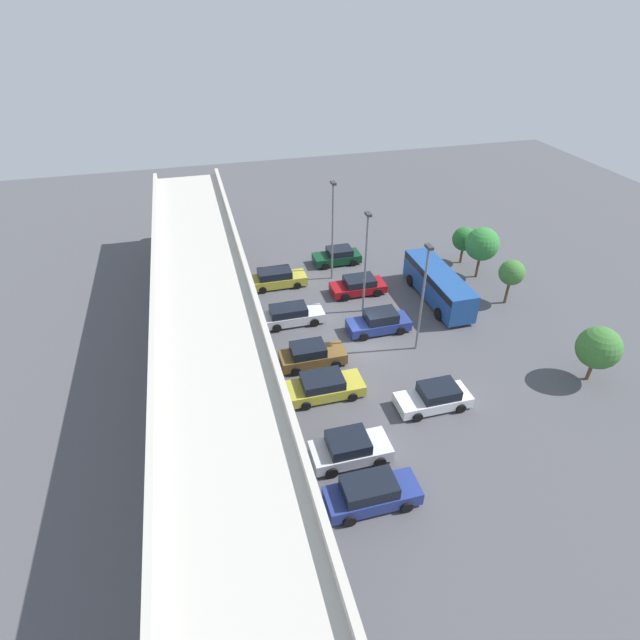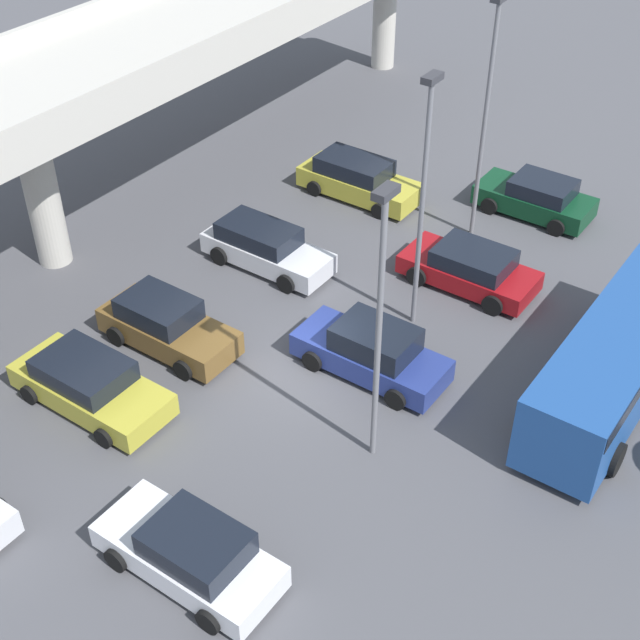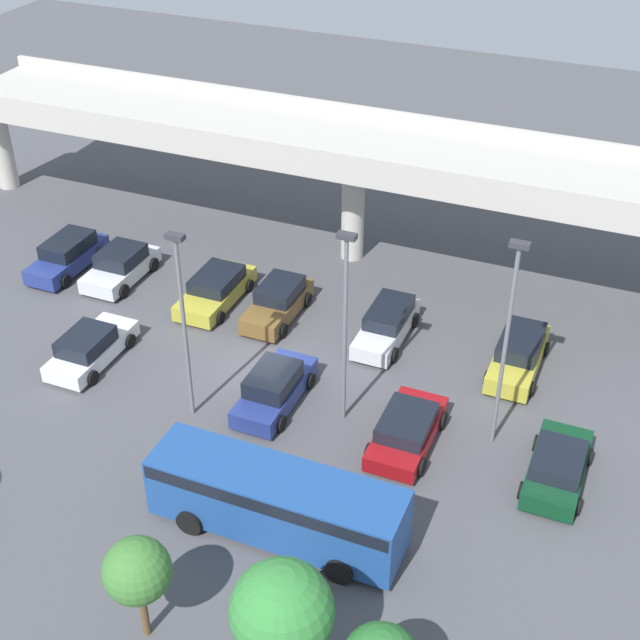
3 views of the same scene
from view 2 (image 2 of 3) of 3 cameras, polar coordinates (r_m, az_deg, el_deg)
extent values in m
plane|color=#4C4C51|center=(26.73, -1.15, -3.59)|extent=(93.51, 93.51, 0.00)
cube|color=#BCB7AD|center=(30.24, -18.54, 13.10)|extent=(43.64, 6.02, 0.90)
cube|color=#BCB7AD|center=(27.86, -15.03, 13.32)|extent=(43.64, 0.30, 0.55)
cylinder|color=#BCB7AD|center=(31.62, -17.39, 7.85)|extent=(1.15, 1.15, 5.52)
cylinder|color=#BCB7AD|center=(46.67, 4.16, 19.06)|extent=(1.15, 1.15, 5.52)
cylinder|color=black|center=(23.99, -19.68, -11.41)|extent=(0.22, 0.69, 0.69)
cube|color=silver|center=(21.79, -8.42, -14.71)|extent=(1.87, 4.62, 0.68)
cube|color=black|center=(21.12, -7.95, -13.99)|extent=(1.72, 2.30, 0.67)
cylinder|color=black|center=(22.27, -12.89, -14.72)|extent=(0.22, 0.64, 0.64)
cylinder|color=black|center=(23.03, -9.46, -11.78)|extent=(0.22, 0.64, 0.64)
cylinder|color=black|center=(20.94, -7.13, -18.57)|extent=(0.22, 0.64, 0.64)
cylinder|color=black|center=(21.74, -3.73, -15.24)|extent=(0.22, 0.64, 0.64)
cube|color=gold|center=(26.31, -14.40, -4.34)|extent=(1.98, 4.87, 0.71)
cube|color=black|center=(26.00, -14.90, -3.09)|extent=(1.82, 2.60, 0.61)
cylinder|color=black|center=(26.04, -10.45, -4.83)|extent=(0.22, 0.60, 0.60)
cylinder|color=black|center=(25.11, -13.64, -7.33)|extent=(0.22, 0.60, 0.60)
cylinder|color=black|center=(27.85, -14.94, -2.32)|extent=(0.22, 0.60, 0.60)
cylinder|color=black|center=(26.99, -18.06, -4.55)|extent=(0.22, 0.60, 0.60)
cube|color=brown|center=(27.85, -9.63, -0.70)|extent=(1.80, 4.50, 0.78)
cube|color=black|center=(27.62, -10.29, 0.72)|extent=(1.65, 2.31, 0.66)
cylinder|color=black|center=(27.73, -6.19, -1.16)|extent=(0.22, 0.66, 0.66)
cylinder|color=black|center=(26.73, -8.73, -3.18)|extent=(0.22, 0.66, 0.66)
cylinder|color=black|center=(29.32, -10.36, 0.82)|extent=(0.22, 0.66, 0.66)
cylinder|color=black|center=(28.37, -12.90, -1.01)|extent=(0.22, 0.66, 0.66)
cube|color=navy|center=(26.57, 3.26, -2.38)|extent=(1.82, 4.70, 0.74)
cube|color=black|center=(26.04, 3.58, -1.24)|extent=(1.67, 2.34, 0.75)
cylinder|color=black|center=(26.73, -0.47, -2.64)|extent=(0.22, 0.66, 0.66)
cylinder|color=black|center=(27.92, 1.75, -0.61)|extent=(0.22, 0.66, 0.66)
cylinder|color=black|center=(25.57, 4.87, -5.07)|extent=(0.22, 0.66, 0.66)
cylinder|color=black|center=(26.81, 6.94, -2.83)|extent=(0.22, 0.66, 0.66)
cube|color=silver|center=(31.10, -3.37, 4.32)|extent=(1.72, 4.72, 0.72)
cube|color=black|center=(30.94, -3.94, 5.56)|extent=(1.58, 2.78, 0.61)
cylinder|color=black|center=(31.06, -0.22, 3.88)|extent=(0.22, 0.68, 0.68)
cylinder|color=black|center=(29.90, -2.18, 2.34)|extent=(0.22, 0.68, 0.68)
cylinder|color=black|center=(32.57, -4.44, 5.52)|extent=(0.22, 0.68, 0.68)
cylinder|color=black|center=(31.46, -6.45, 4.11)|extent=(0.22, 0.68, 0.68)
cube|color=maroon|center=(30.53, 9.49, 3.04)|extent=(1.98, 4.58, 0.65)
cube|color=black|center=(30.15, 9.81, 3.92)|extent=(1.82, 2.51, 0.58)
cylinder|color=black|center=(30.38, 6.21, 2.79)|extent=(0.22, 0.71, 0.71)
cylinder|color=black|center=(31.88, 8.05, 4.49)|extent=(0.22, 0.71, 0.71)
cylinder|color=black|center=(29.41, 10.99, 0.94)|extent=(0.22, 0.71, 0.71)
cylinder|color=black|center=(30.97, 12.65, 2.77)|extent=(0.22, 0.71, 0.71)
cube|color=gold|center=(35.23, 2.55, 8.68)|extent=(1.81, 4.85, 0.77)
cube|color=black|center=(35.02, 2.21, 9.81)|extent=(1.67, 2.81, 0.64)
cylinder|color=black|center=(35.38, 5.43, 8.22)|extent=(0.22, 0.61, 0.61)
cylinder|color=black|center=(33.99, 3.81, 6.98)|extent=(0.22, 0.61, 0.61)
cylinder|color=black|center=(36.75, 1.35, 9.58)|extent=(0.22, 0.61, 0.61)
cylinder|color=black|center=(35.41, -0.35, 8.43)|extent=(0.22, 0.61, 0.61)
cube|color=#0C381E|center=(35.06, 13.53, 7.43)|extent=(1.90, 4.37, 0.73)
cube|color=black|center=(34.67, 14.08, 8.23)|extent=(1.75, 2.24, 0.58)
cylinder|color=black|center=(34.81, 10.79, 7.18)|extent=(0.22, 0.65, 0.65)
cylinder|color=black|center=(36.38, 12.17, 8.42)|extent=(0.22, 0.65, 0.65)
cylinder|color=black|center=(33.99, 14.88, 5.74)|extent=(0.22, 0.65, 0.65)
cylinder|color=black|center=(35.60, 16.11, 7.05)|extent=(0.22, 0.65, 0.65)
cube|color=#1E478C|center=(26.45, 18.46, -2.44)|extent=(8.80, 2.30, 2.31)
cube|color=black|center=(25.95, 18.81, -1.05)|extent=(8.63, 2.34, 0.51)
cylinder|color=black|center=(29.35, 17.82, -0.17)|extent=(0.95, 0.29, 0.95)
cylinder|color=black|center=(25.26, 13.45, -6.42)|extent=(0.95, 0.29, 0.95)
cylinder|color=black|center=(24.87, 18.37, -8.43)|extent=(0.95, 0.29, 0.95)
cylinder|color=slate|center=(21.83, 3.76, -1.17)|extent=(0.16, 0.16, 7.94)
cube|color=#333338|center=(19.54, 4.24, 8.16)|extent=(0.70, 0.35, 0.20)
cylinder|color=slate|center=(31.57, 10.46, 12.05)|extent=(0.16, 0.16, 8.54)
cylinder|color=slate|center=(26.69, 6.51, 6.87)|extent=(0.16, 0.16, 8.11)
cube|color=#333338|center=(24.84, 7.20, 15.12)|extent=(0.70, 0.35, 0.20)
camera|label=1|loc=(25.64, -88.84, 12.92)|focal=28.00mm
camera|label=3|loc=(33.87, 72.56, 24.56)|focal=50.00mm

